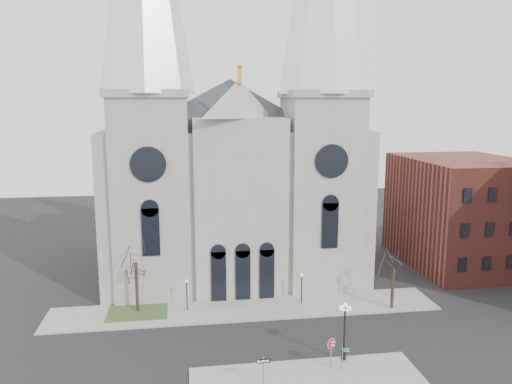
{
  "coord_description": "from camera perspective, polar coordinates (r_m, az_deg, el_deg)",
  "views": [
    {
      "loc": [
        -6.06,
        -37.2,
        21.07
      ],
      "look_at": [
        0.62,
        8.0,
        12.88
      ],
      "focal_mm": 35.0,
      "sensor_mm": 36.0,
      "label": 1
    }
  ],
  "objects": [
    {
      "name": "one_way_sign",
      "position": [
        39.19,
        0.86,
        -19.39
      ],
      "size": [
        1.05,
        0.1,
        2.4
      ],
      "rotation": [
        0.0,
        0.0,
        0.06
      ],
      "color": "slate",
      "rests_on": "sidewalk_near"
    },
    {
      "name": "tree_right",
      "position": [
        53.42,
        15.45,
        -8.32
      ],
      "size": [
        3.2,
        3.2,
        6.0
      ],
      "color": "black",
      "rests_on": "ground"
    },
    {
      "name": "stop_sign",
      "position": [
        41.97,
        8.59,
        -17.07
      ],
      "size": [
        0.91,
        0.14,
        2.53
      ],
      "rotation": [
        0.0,
        0.0,
        0.12
      ],
      "color": "slate",
      "rests_on": "sidewalk_near"
    },
    {
      "name": "ped_lamp_left",
      "position": [
        52.18,
        -7.92,
        -10.98
      ],
      "size": [
        0.32,
        0.32,
        3.26
      ],
      "color": "black",
      "rests_on": "sidewalk_far"
    },
    {
      "name": "sidewalk_far",
      "position": [
        52.92,
        -1.17,
        -13.22
      ],
      "size": [
        40.0,
        6.0,
        0.14
      ],
      "primitive_type": "cube",
      "color": "gray",
      "rests_on": "ground"
    },
    {
      "name": "bg_building_brick",
      "position": [
        70.73,
        22.48,
        -2.09
      ],
      "size": [
        14.0,
        18.0,
        14.0
      ],
      "primitive_type": "cube",
      "color": "brown",
      "rests_on": "ground"
    },
    {
      "name": "tree_left",
      "position": [
        51.81,
        -13.6,
        -7.52
      ],
      "size": [
        3.2,
        3.2,
        7.5
      ],
      "color": "black",
      "rests_on": "ground"
    },
    {
      "name": "grass_patch",
      "position": [
        53.71,
        -13.35,
        -13.12
      ],
      "size": [
        6.0,
        5.0,
        0.18
      ],
      "primitive_type": "cube",
      "color": "#354D21",
      "rests_on": "ground"
    },
    {
      "name": "street_name_sign",
      "position": [
        41.96,
        9.95,
        -18.04
      ],
      "size": [
        0.64,
        0.12,
        2.01
      ],
      "rotation": [
        0.0,
        0.0,
        -0.1
      ],
      "color": "slate",
      "rests_on": "sidewalk_near"
    },
    {
      "name": "globe_lamp",
      "position": [
        42.73,
        10.1,
        -14.62
      ],
      "size": [
        1.18,
        1.18,
        4.98
      ],
      "rotation": [
        0.0,
        0.0,
        0.11
      ],
      "color": "black",
      "rests_on": "sidewalk_near"
    },
    {
      "name": "ped_lamp_right",
      "position": [
        53.55,
        5.24,
        -10.36
      ],
      "size": [
        0.32,
        0.32,
        3.26
      ],
      "color": "black",
      "rests_on": "sidewalk_far"
    },
    {
      "name": "cathedral",
      "position": [
        60.42,
        -2.66,
        7.7
      ],
      "size": [
        33.0,
        26.66,
        54.0
      ],
      "color": "gray",
      "rests_on": "ground"
    },
    {
      "name": "ground",
      "position": [
        43.18,
        0.78,
        -19.04
      ],
      "size": [
        160.0,
        160.0,
        0.0
      ],
      "primitive_type": "plane",
      "color": "black",
      "rests_on": "ground"
    }
  ]
}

